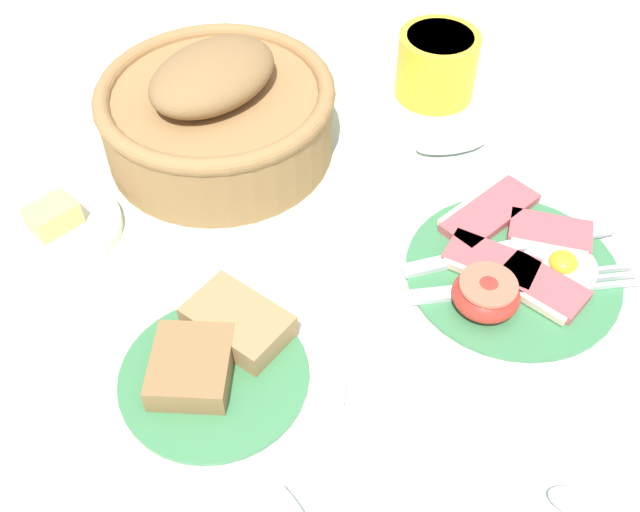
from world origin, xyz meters
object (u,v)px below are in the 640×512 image
Objects in this scene: breakfast_plate at (511,275)px; bread_basket at (217,112)px; butter_dish at (57,226)px; bread_plate at (215,373)px; teaspoon_by_saucer at (478,141)px; teaspoon_near_cup at (559,497)px; sugar_cup at (437,63)px.

breakfast_plate is 1.09× the size of bread_basket.
bread_plate is at bearing -77.69° from butter_dish.
butter_dish is 0.59× the size of teaspoon_by_saucer.
teaspoon_near_cup is at bearing -65.01° from butter_dish.
sugar_cup is at bearing 115.34° from teaspoon_near_cup.
butter_dish is (-0.17, -0.02, -0.04)m from bread_basket.
teaspoon_near_cup is (-0.21, -0.39, -0.03)m from sugar_cup.
bread_basket is at bearing 61.47° from bread_plate.
bread_basket is 1.99× the size of butter_dish.
breakfast_plate is 1.44× the size of teaspoon_near_cup.
butter_dish is at bearing 138.72° from breakfast_plate.
teaspoon_by_saucer is (0.09, 0.15, -0.01)m from breakfast_plate.
bread_basket reaches higher than sugar_cup.
teaspoon_near_cup is (0.15, -0.20, -0.01)m from bread_plate.
sugar_cup is 0.74× the size of butter_dish.
butter_dish reaches higher than teaspoon_by_saucer.
teaspoon_near_cup is (-0.10, -0.16, -0.01)m from breakfast_plate.
bread_plate is 0.27m from bread_basket.
breakfast_plate is 1.26× the size of bread_plate.
teaspoon_by_saucer is (0.38, -0.11, -0.00)m from butter_dish.
breakfast_plate is 0.26m from sugar_cup.
breakfast_plate is 0.30m from bread_basket.
breakfast_plate is at bearing -114.87° from sugar_cup.
bread_basket reaches higher than teaspoon_near_cup.
breakfast_plate reaches higher than teaspoon_near_cup.
breakfast_plate is 2.18× the size of butter_dish.
sugar_cup is at bearing -80.70° from teaspoon_by_saucer.
bread_basket reaches higher than butter_dish.
bread_plate is 0.87× the size of bread_basket.
sugar_cup is (0.11, 0.24, 0.03)m from breakfast_plate.
bread_plate reaches higher than butter_dish.
butter_dish is 0.45m from teaspoon_near_cup.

